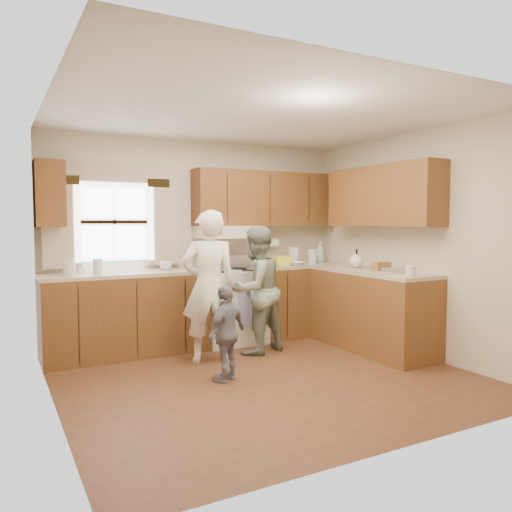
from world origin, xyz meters
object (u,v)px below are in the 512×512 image
stove (231,305)px  child (227,333)px  woman_right (256,290)px  woman_left (209,287)px

stove → child: bearing=-116.9°
woman_right → child: size_ratio=1.59×
woman_right → child: bearing=30.3°
child → woman_left: bearing=-129.3°
woman_left → child: size_ratio=1.78×
stove → child: size_ratio=1.17×
stove → woman_left: woman_left is taller
stove → woman_right: woman_right is taller
child → stove: bearing=-147.5°
woman_left → child: woman_left is taller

